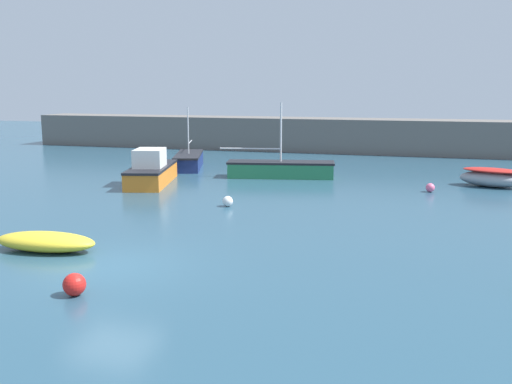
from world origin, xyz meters
name	(u,v)px	position (x,y,z in m)	size (l,w,h in m)	color
ground_plane	(111,270)	(0.00, 0.00, -0.10)	(120.00, 120.00, 0.20)	#284C60
harbor_breakwater	(313,135)	(0.00, 31.52, 1.32)	(48.48, 3.45, 2.65)	#66605B
sailboat_short_mast	(189,161)	(-5.79, 19.58, 0.47)	(3.04, 5.35, 3.86)	navy
rowboat_white_midwater	(46,242)	(-2.82, 0.89, 0.30)	(3.43, 1.53, 0.60)	yellow
rowboat_with_red_cover	(492,177)	(12.03, 17.46, 0.49)	(3.50, 2.32, 0.98)	gray
motorboat_with_cabin	(151,171)	(-5.31, 13.34, 0.70)	(3.15, 5.78, 1.92)	orange
sailboat_twin_hulled	(281,169)	(0.77, 17.43, 0.48)	(6.57, 2.72, 4.25)	#287A4C
mooring_buoy_white	(228,201)	(0.49, 8.94, 0.23)	(0.46, 0.46, 0.46)	white
mooring_buoy_red	(74,285)	(0.33, -2.29, 0.29)	(0.57, 0.57, 0.57)	red
mooring_buoy_pink	(430,188)	(8.96, 14.98, 0.22)	(0.44, 0.44, 0.44)	#EA668C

